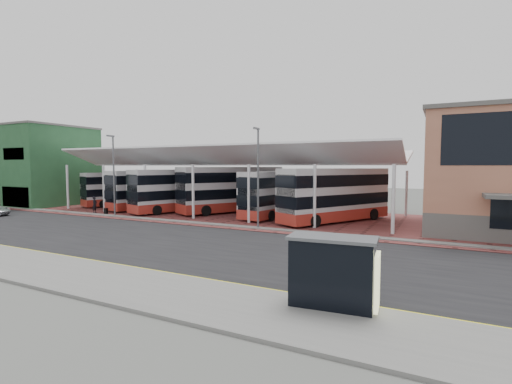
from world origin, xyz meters
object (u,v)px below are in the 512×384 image
Objects in this scene: bus_5 at (335,195)px; pedestrian at (95,205)px; bus_shelter at (339,265)px; bus_4 at (280,194)px; bus_2 at (180,191)px; bus_1 at (153,190)px; bus_3 at (231,190)px; bus_0 at (125,189)px.

bus_5 is 6.49× the size of pedestrian.
bus_4 is at bearing 112.50° from bus_shelter.
bus_2 is 3.58× the size of bus_shelter.
bus_1 is at bearing -153.32° from bus_5.
bus_shelter is (17.36, -22.26, -0.82)m from bus_3.
bus_0 is 15.79m from bus_3.
bus_2 is (10.29, -1.91, 0.21)m from bus_0.
bus_2 reaches higher than bus_1.
bus_1 is 10.20m from bus_3.
bus_0 is 7.90m from pedestrian.
bus_3 reaches higher than pedestrian.
bus_2 is 1.03× the size of bus_4.
bus_1 is at bearing -43.35° from pedestrian.
bus_2 is at bearing -132.12° from bus_3.
pedestrian is (-18.71, -6.60, -1.33)m from bus_4.
bus_shelter reaches higher than pedestrian.
bus_5 reaches higher than bus_0.
bus_0 reaches higher than bus_shelter.
bus_shelter is (5.48, -20.42, -0.76)m from bus_5.
bus_shelter is (27.50, -21.15, -0.61)m from bus_1.
bus_4 is (16.13, 0.52, -0.00)m from bus_1.
bus_5 reaches higher than bus_4.
bus_0 is 0.90× the size of bus_2.
bus_0 is at bearing -171.51° from bus_2.
bus_0 is at bearing 140.94° from bus_shelter.
bus_1 reaches higher than bus_shelter.
bus_3 is (5.50, 1.91, 0.14)m from bus_2.
bus_2 is 6.47× the size of pedestrian.
bus_1 reaches higher than pedestrian.
bus_5 is 21.16m from bus_shelter.
pedestrian is (-7.22, -5.28, -1.41)m from bus_2.
bus_shelter is at bearing -136.96° from pedestrian.
pedestrian is at bearing -101.58° from bus_1.
bus_2 is 30.61m from bus_shelter.
bus_1 is 6.74m from pedestrian.
bus_3 is (15.78, 0.00, 0.35)m from bus_0.
bus_2 reaches higher than bus_shelter.
pedestrian is at bearing -121.83° from bus_3.
pedestrian is (-12.72, -7.19, -1.55)m from bus_3.
bus_5 is at bearing 19.26° from bus_2.
bus_1 is 22.03m from bus_5.
bus_3 is at bearing 38.21° from bus_2.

